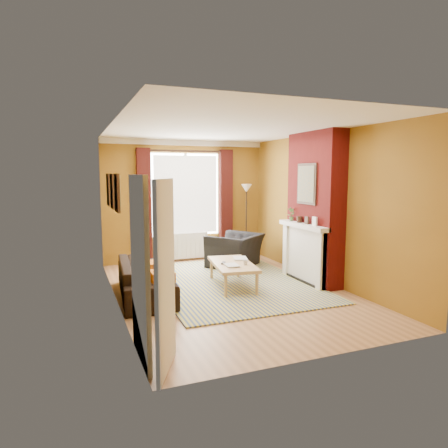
{
  "coord_description": "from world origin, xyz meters",
  "views": [
    {
      "loc": [
        -2.56,
        -6.29,
        2.04
      ],
      "look_at": [
        0.0,
        0.25,
        1.15
      ],
      "focal_mm": 32.0,
      "sensor_mm": 36.0,
      "label": 1
    }
  ],
  "objects_px": {
    "floor_lamp": "(246,200)",
    "coffee_table": "(233,265)",
    "wicker_stool": "(221,254)",
    "sofa": "(145,279)",
    "armchair": "(235,251)"
  },
  "relations": [
    {
      "from": "floor_lamp",
      "to": "coffee_table",
      "type": "bearing_deg",
      "value": -120.0
    },
    {
      "from": "wicker_stool",
      "to": "sofa",
      "type": "bearing_deg",
      "value": -139.61
    },
    {
      "from": "sofa",
      "to": "floor_lamp",
      "type": "distance_m",
      "value": 3.74
    },
    {
      "from": "sofa",
      "to": "floor_lamp",
      "type": "bearing_deg",
      "value": -48.19
    },
    {
      "from": "sofa",
      "to": "armchair",
      "type": "height_order",
      "value": "armchair"
    },
    {
      "from": "wicker_stool",
      "to": "floor_lamp",
      "type": "relative_size",
      "value": 0.29
    },
    {
      "from": "armchair",
      "to": "floor_lamp",
      "type": "height_order",
      "value": "floor_lamp"
    },
    {
      "from": "armchair",
      "to": "coffee_table",
      "type": "bearing_deg",
      "value": 26.88
    },
    {
      "from": "sofa",
      "to": "armchair",
      "type": "distance_m",
      "value": 2.64
    },
    {
      "from": "sofa",
      "to": "armchair",
      "type": "bearing_deg",
      "value": -53.18
    },
    {
      "from": "armchair",
      "to": "floor_lamp",
      "type": "distance_m",
      "value": 1.43
    },
    {
      "from": "sofa",
      "to": "wicker_stool",
      "type": "height_order",
      "value": "sofa"
    },
    {
      "from": "wicker_stool",
      "to": "floor_lamp",
      "type": "distance_m",
      "value": 1.51
    },
    {
      "from": "armchair",
      "to": "wicker_stool",
      "type": "bearing_deg",
      "value": -91.51
    },
    {
      "from": "sofa",
      "to": "armchair",
      "type": "xyz_separation_m",
      "value": [
        2.23,
        1.41,
        0.06
      ]
    }
  ]
}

